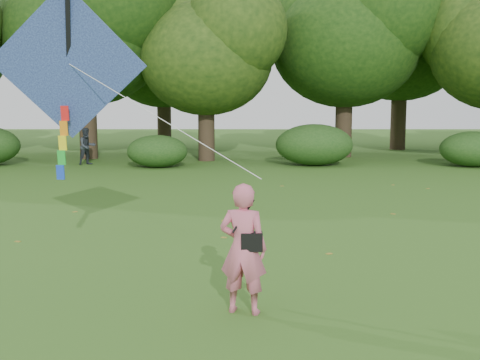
{
  "coord_description": "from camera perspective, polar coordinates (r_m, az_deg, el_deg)",
  "views": [
    {
      "loc": [
        -0.3,
        -9.23,
        3.03
      ],
      "look_at": [
        -0.33,
        2.0,
        1.5
      ],
      "focal_mm": 45.0,
      "sensor_mm": 36.0,
      "label": 1
    }
  ],
  "objects": [
    {
      "name": "shrub_band",
      "position": [
        26.92,
        -0.77,
        3.14
      ],
      "size": [
        39.15,
        3.22,
        1.88
      ],
      "color": "#264919",
      "rests_on": "ground"
    },
    {
      "name": "crossbody_bag",
      "position": [
        8.45,
        1.1,
        -5.76
      ],
      "size": [
        0.43,
        0.2,
        0.72
      ],
      "color": "black",
      "rests_on": "ground"
    },
    {
      "name": "fallen_leaves",
      "position": [
        15.53,
        2.03,
        -3.47
      ],
      "size": [
        11.2,
        13.32,
        0.01
      ],
      "color": "olive",
      "rests_on": "ground"
    },
    {
      "name": "ground",
      "position": [
        9.72,
        1.92,
        -10.42
      ],
      "size": [
        100.0,
        100.0,
        0.0
      ],
      "primitive_type": "plane",
      "color": "#265114",
      "rests_on": "ground"
    },
    {
      "name": "man_kite_flyer",
      "position": [
        8.51,
        0.31,
        -6.52
      ],
      "size": [
        0.77,
        0.61,
        1.86
      ],
      "primitive_type": "imported",
      "rotation": [
        0.0,
        0.0,
        2.88
      ],
      "color": "#CC6078",
      "rests_on": "ground"
    },
    {
      "name": "tree_line",
      "position": [
        32.27,
        3.72,
        12.33
      ],
      "size": [
        54.7,
        15.3,
        9.48
      ],
      "color": "#3A2D1E",
      "rests_on": "ground"
    },
    {
      "name": "flying_kite",
      "position": [
        10.94,
        -15.95,
        10.37
      ],
      "size": [
        4.6,
        2.79,
        3.33
      ],
      "color": "#2632A7",
      "rests_on": "ground"
    },
    {
      "name": "bystander_left",
      "position": [
        28.35,
        -14.3,
        3.11
      ],
      "size": [
        1.04,
        1.01,
        1.69
      ],
      "primitive_type": "imported",
      "rotation": [
        0.0,
        0.0,
        0.68
      ],
      "color": "#282E36",
      "rests_on": "ground"
    }
  ]
}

